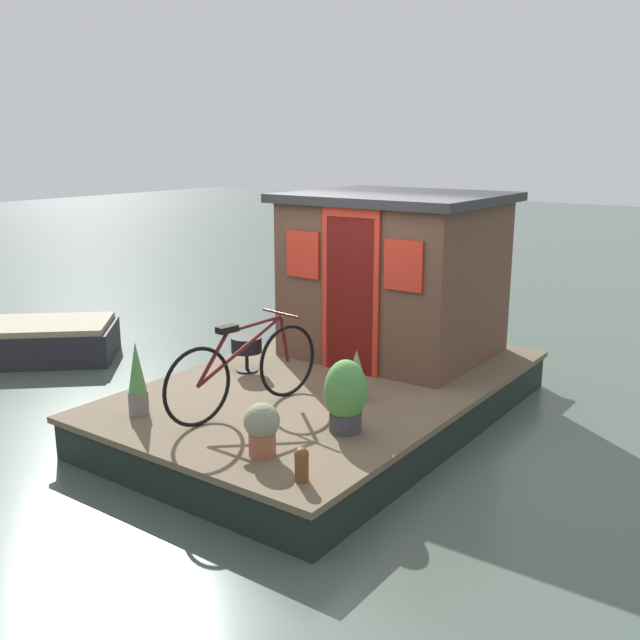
# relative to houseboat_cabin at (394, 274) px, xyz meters

# --- Properties ---
(ground_plane) EXTENTS (60.00, 60.00, 0.00)m
(ground_plane) POSITION_rel_houseboat_cabin_xyz_m (-1.30, 0.00, -1.39)
(ground_plane) COLOR #47564C
(houseboat_deck) EXTENTS (4.82, 3.04, 0.43)m
(houseboat_deck) POSITION_rel_houseboat_cabin_xyz_m (-1.30, 0.00, -1.18)
(houseboat_deck) COLOR brown
(houseboat_deck) RESTS_ON ground_plane
(houseboat_cabin) EXTENTS (2.06, 2.33, 1.90)m
(houseboat_cabin) POSITION_rel_houseboat_cabin_xyz_m (0.00, 0.00, 0.00)
(houseboat_cabin) COLOR brown
(houseboat_cabin) RESTS_ON houseboat_deck
(bicycle) EXTENTS (1.81, 0.50, 0.87)m
(bicycle) POSITION_rel_houseboat_cabin_xyz_m (-2.49, 0.15, -0.56)
(bicycle) COLOR black
(bicycle) RESTS_ON houseboat_deck
(potted_plant_fern) EXTENTS (0.30, 0.30, 0.44)m
(potted_plant_fern) POSITION_rel_houseboat_cabin_xyz_m (-3.17, -0.63, -0.72)
(potted_plant_fern) COLOR #935138
(potted_plant_fern) RESTS_ON houseboat_deck
(potted_plant_rosemary) EXTENTS (0.38, 0.38, 0.65)m
(potted_plant_rosemary) POSITION_rel_houseboat_cabin_xyz_m (-2.37, -0.90, -0.63)
(potted_plant_rosemary) COLOR #38383D
(potted_plant_rosemary) RESTS_ON houseboat_deck
(potted_plant_thyme) EXTENTS (0.18, 0.18, 0.51)m
(potted_plant_thyme) POSITION_rel_houseboat_cabin_xyz_m (-1.64, -0.54, -0.72)
(potted_plant_thyme) COLOR #B2603D
(potted_plant_thyme) RESTS_ON houseboat_deck
(potted_plant_ivy) EXTENTS (0.19, 0.19, 0.70)m
(potted_plant_ivy) POSITION_rel_houseboat_cabin_xyz_m (-3.16, 0.88, -0.63)
(potted_plant_ivy) COLOR slate
(potted_plant_ivy) RESTS_ON houseboat_deck
(charcoal_grill) EXTENTS (0.34, 0.34, 0.39)m
(charcoal_grill) POSITION_rel_houseboat_cabin_xyz_m (-1.59, 0.93, -0.68)
(charcoal_grill) COLOR black
(charcoal_grill) RESTS_ON houseboat_deck
(mooring_bollard) EXTENTS (0.11, 0.11, 0.27)m
(mooring_bollard) POSITION_rel_houseboat_cabin_xyz_m (-3.36, -1.17, -0.82)
(mooring_bollard) COLOR brown
(mooring_bollard) RESTS_ON houseboat_deck
(dinghy_boat) EXTENTS (2.74, 2.85, 0.52)m
(dinghy_boat) POSITION_rel_houseboat_cabin_xyz_m (-2.12, 4.80, -1.13)
(dinghy_boat) COLOR #232328
(dinghy_boat) RESTS_ON ground_plane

